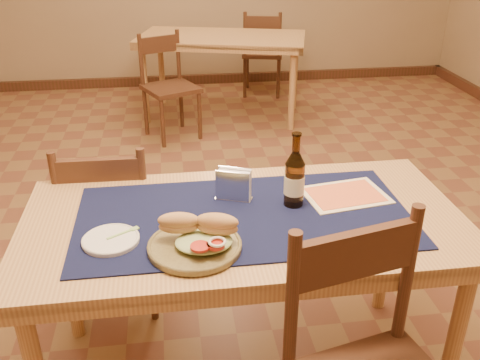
{
  "coord_description": "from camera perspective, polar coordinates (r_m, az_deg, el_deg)",
  "views": [
    {
      "loc": [
        -0.24,
        -2.45,
        1.74
      ],
      "look_at": [
        0.0,
        -0.7,
        0.85
      ],
      "focal_mm": 40.0,
      "sensor_mm": 36.0,
      "label": 1
    }
  ],
  "objects": [
    {
      "name": "main_table",
      "position": [
        1.98,
        0.4,
        -6.01
      ],
      "size": [
        1.6,
        0.8,
        0.75
      ],
      "color": "tan",
      "rests_on": "ground"
    },
    {
      "name": "placemat",
      "position": [
        1.94,
        0.41,
        -3.88
      ],
      "size": [
        1.2,
        0.6,
        0.01
      ],
      "primitive_type": "cube",
      "color": "#0E1134",
      "rests_on": "main_table"
    },
    {
      "name": "baseboard",
      "position": [
        2.99,
        -1.87,
        -7.78
      ],
      "size": [
        6.0,
        7.0,
        0.1
      ],
      "color": "#442418",
      "rests_on": "ground"
    },
    {
      "name": "back_table",
      "position": [
        4.98,
        -1.94,
        14.2
      ],
      "size": [
        1.62,
        1.1,
        0.75
      ],
      "color": "tan",
      "rests_on": "ground"
    },
    {
      "name": "chair_main_far",
      "position": [
        2.53,
        -13.63,
        -4.47
      ],
      "size": [
        0.42,
        0.42,
        0.88
      ],
      "color": "#442418",
      "rests_on": "ground"
    },
    {
      "name": "chair_back_near",
      "position": [
        4.57,
        -7.62,
        10.03
      ],
      "size": [
        0.53,
        0.53,
        0.86
      ],
      "color": "#442418",
      "rests_on": "ground"
    },
    {
      "name": "chair_back_far",
      "position": [
        5.67,
        2.42,
        13.52
      ],
      "size": [
        0.48,
        0.48,
        0.87
      ],
      "color": "#442418",
      "rests_on": "ground"
    },
    {
      "name": "sandwich_plate",
      "position": [
        1.75,
        -4.55,
        -6.38
      ],
      "size": [
        0.31,
        0.31,
        0.12
      ],
      "color": "olive",
      "rests_on": "placemat"
    },
    {
      "name": "side_plate",
      "position": [
        1.84,
        -13.63,
        -6.18
      ],
      "size": [
        0.19,
        0.19,
        0.02
      ],
      "color": "silver",
      "rests_on": "placemat"
    },
    {
      "name": "fork",
      "position": [
        1.85,
        -12.12,
        -5.44
      ],
      "size": [
        0.11,
        0.07,
        0.0
      ],
      "color": "#96C86E",
      "rests_on": "side_plate"
    },
    {
      "name": "beer_bottle",
      "position": [
        1.97,
        5.83,
        0.12
      ],
      "size": [
        0.08,
        0.08,
        0.29
      ],
      "color": "#4A2A0D",
      "rests_on": "placemat"
    },
    {
      "name": "napkin_holder",
      "position": [
        2.02,
        -0.69,
        -0.58
      ],
      "size": [
        0.15,
        0.1,
        0.12
      ],
      "color": "silver",
      "rests_on": "placemat"
    },
    {
      "name": "menu_card",
      "position": [
        2.11,
        11.14,
        -1.56
      ],
      "size": [
        0.34,
        0.27,
        0.01
      ],
      "color": "#FAECBD",
      "rests_on": "placemat"
    }
  ]
}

